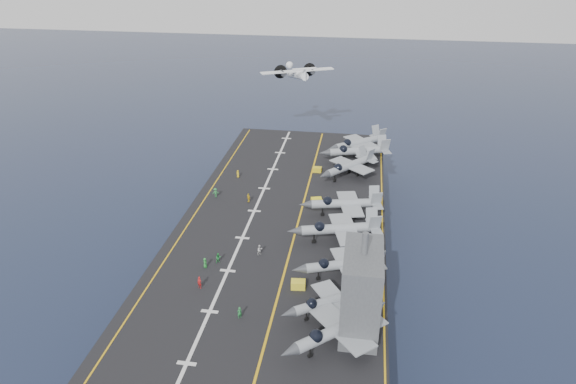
# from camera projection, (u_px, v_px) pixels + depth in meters

# --- Properties ---
(ground) EXTENTS (500.00, 500.00, 0.00)m
(ground) POSITION_uv_depth(u_px,v_px,m) (285.00, 258.00, 103.20)
(ground) COLOR #142135
(ground) RESTS_ON ground
(hull) EXTENTS (36.00, 90.00, 10.00)m
(hull) POSITION_uv_depth(u_px,v_px,m) (285.00, 237.00, 100.95)
(hull) COLOR #56595E
(hull) RESTS_ON ground
(flight_deck) EXTENTS (38.00, 92.00, 0.40)m
(flight_deck) POSITION_uv_depth(u_px,v_px,m) (285.00, 214.00, 98.61)
(flight_deck) COLOR black
(flight_deck) RESTS_ON hull
(foul_line) EXTENTS (0.35, 90.00, 0.02)m
(foul_line) POSITION_uv_depth(u_px,v_px,m) (300.00, 214.00, 98.10)
(foul_line) COLOR gold
(foul_line) RESTS_ON flight_deck
(landing_centerline) EXTENTS (0.50, 90.00, 0.02)m
(landing_centerline) POSITION_uv_depth(u_px,v_px,m) (254.00, 211.00, 99.33)
(landing_centerline) COLOR silver
(landing_centerline) RESTS_ON flight_deck
(deck_edge_port) EXTENTS (0.25, 90.00, 0.02)m
(deck_edge_port) POSITION_uv_depth(u_px,v_px,m) (200.00, 207.00, 100.84)
(deck_edge_port) COLOR gold
(deck_edge_port) RESTS_ON flight_deck
(deck_edge_stbd) EXTENTS (0.25, 90.00, 0.02)m
(deck_edge_stbd) POSITION_uv_depth(u_px,v_px,m) (382.00, 221.00, 95.98)
(deck_edge_stbd) COLOR gold
(deck_edge_stbd) RESTS_ON flight_deck
(island_superstructure) EXTENTS (5.00, 10.00, 15.00)m
(island_superstructure) POSITION_uv_depth(u_px,v_px,m) (362.00, 282.00, 66.61)
(island_superstructure) COLOR #56595E
(island_superstructure) RESTS_ON flight_deck
(fighter_jet_0) EXTENTS (17.95, 17.48, 5.23)m
(fighter_jet_0) POSITION_uv_depth(u_px,v_px,m) (337.00, 329.00, 65.85)
(fighter_jet_0) COLOR #8C949C
(fighter_jet_0) RESTS_ON flight_deck
(fighter_jet_1) EXTENTS (16.07, 14.82, 4.64)m
(fighter_jet_1) POSITION_uv_depth(u_px,v_px,m) (330.00, 300.00, 71.53)
(fighter_jet_1) COLOR gray
(fighter_jet_1) RESTS_ON flight_deck
(fighter_jet_2) EXTENTS (16.82, 13.94, 5.00)m
(fighter_jet_2) POSITION_uv_depth(u_px,v_px,m) (344.00, 264.00, 79.13)
(fighter_jet_2) COLOR #99A0A9
(fighter_jet_2) RESTS_ON flight_deck
(fighter_jet_3) EXTENTS (18.32, 14.53, 5.59)m
(fighter_jet_3) POSITION_uv_depth(u_px,v_px,m) (340.00, 228.00, 88.22)
(fighter_jet_3) COLOR #99A0A9
(fighter_jet_3) RESTS_ON flight_deck
(fighter_jet_4) EXTENTS (17.35, 13.39, 5.39)m
(fighter_jet_4) POSITION_uv_depth(u_px,v_px,m) (346.00, 203.00, 96.68)
(fighter_jet_4) COLOR gray
(fighter_jet_4) RESTS_ON flight_deck
(fighter_jet_6) EXTENTS (18.01, 18.60, 5.41)m
(fighter_jet_6) POSITION_uv_depth(u_px,v_px,m) (349.00, 165.00, 112.34)
(fighter_jet_6) COLOR #969FA5
(fighter_jet_6) RESTS_ON flight_deck
(fighter_jet_7) EXTENTS (19.12, 15.57, 5.74)m
(fighter_jet_7) POSITION_uv_depth(u_px,v_px,m) (358.00, 150.00, 119.75)
(fighter_jet_7) COLOR #8E969D
(fighter_jet_7) RESTS_ON flight_deck
(fighter_jet_8) EXTENTS (19.52, 18.63, 5.66)m
(fighter_jet_8) POSITION_uv_depth(u_px,v_px,m) (359.00, 142.00, 124.61)
(fighter_jet_8) COLOR #8C949A
(fighter_jet_8) RESTS_ON flight_deck
(tow_cart_a) EXTENTS (2.29, 1.61, 1.30)m
(tow_cart_a) POSITION_uv_depth(u_px,v_px,m) (298.00, 284.00, 77.44)
(tow_cart_a) COLOR yellow
(tow_cart_a) RESTS_ON flight_deck
(tow_cart_b) EXTENTS (2.36, 1.89, 1.23)m
(tow_cart_b) POSITION_uv_depth(u_px,v_px,m) (316.00, 201.00, 101.79)
(tow_cart_b) COLOR yellow
(tow_cart_b) RESTS_ON flight_deck
(tow_cart_c) EXTENTS (1.95, 1.31, 1.15)m
(tow_cart_c) POSITION_uv_depth(u_px,v_px,m) (317.00, 170.00, 115.47)
(tow_cart_c) COLOR gold
(tow_cart_c) RESTS_ON flight_deck
(crew_0) EXTENTS (0.92, 1.17, 1.72)m
(crew_0) POSITION_uv_depth(u_px,v_px,m) (205.00, 263.00, 82.17)
(crew_0) COLOR #268C33
(crew_0) RESTS_ON flight_deck
(crew_1) EXTENTS (1.42, 1.22, 2.00)m
(crew_1) POSITION_uv_depth(u_px,v_px,m) (199.00, 283.00, 77.28)
(crew_1) COLOR #B21919
(crew_1) RESTS_ON flight_deck
(crew_2) EXTENTS (1.23, 1.22, 1.74)m
(crew_2) POSITION_uv_depth(u_px,v_px,m) (218.00, 258.00, 83.42)
(crew_2) COLOR green
(crew_2) RESTS_ON flight_deck
(crew_3) EXTENTS (1.41, 1.18, 2.01)m
(crew_3) POSITION_uv_depth(u_px,v_px,m) (216.00, 193.00, 104.19)
(crew_3) COLOR #287E3A
(crew_3) RESTS_ON flight_deck
(crew_4) EXTENTS (1.31, 1.31, 1.86)m
(crew_4) POSITION_uv_depth(u_px,v_px,m) (248.00, 198.00, 102.31)
(crew_4) COLOR yellow
(crew_4) RESTS_ON flight_deck
(crew_5) EXTENTS (1.17, 1.16, 1.65)m
(crew_5) POSITION_uv_depth(u_px,v_px,m) (238.00, 174.00, 112.83)
(crew_5) COLOR yellow
(crew_5) RESTS_ON flight_deck
(crew_6) EXTENTS (1.32, 1.31, 1.86)m
(crew_6) POSITION_uv_depth(u_px,v_px,m) (240.00, 313.00, 71.26)
(crew_6) COLOR #247F3A
(crew_6) RESTS_ON flight_deck
(crew_7) EXTENTS (1.31, 1.32, 1.87)m
(crew_7) POSITION_uv_depth(u_px,v_px,m) (260.00, 250.00, 85.39)
(crew_7) COLOR silver
(crew_7) RESTS_ON flight_deck
(transport_plane) EXTENTS (26.26, 22.98, 5.19)m
(transport_plane) POSITION_uv_depth(u_px,v_px,m) (297.00, 75.00, 150.31)
(transport_plane) COLOR silver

